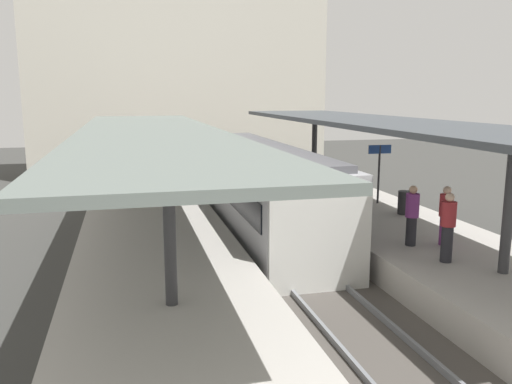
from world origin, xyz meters
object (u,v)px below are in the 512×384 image
Objects in this scene: passenger_far_end at (446,215)px; commuter_train at (258,189)px; platform_sign at (379,161)px; litter_bin at (404,203)px; passenger_mid_platform at (412,215)px; platform_bench at (339,188)px; passenger_near_bench at (448,226)px.

commuter_train is at bearing 123.55° from passenger_far_end.
platform_sign is 1.35× the size of passenger_far_end.
litter_bin is (4.67, -2.09, -0.33)m from commuter_train.
platform_sign reaches higher than passenger_mid_platform.
platform_bench is at bearing 84.78° from passenger_mid_platform.
commuter_train reaches higher than passenger_far_end.
platform_bench is 0.81× the size of passenger_near_bench.
passenger_mid_platform is at bearing -62.54° from commuter_train.
passenger_near_bench is 1.05× the size of passenger_mid_platform.
platform_bench is at bearing 139.36° from platform_sign.
commuter_train is at bearing 112.90° from passenger_near_bench.
passenger_near_bench is at bearing -67.10° from commuter_train.
passenger_mid_platform is (-1.78, -3.48, 0.46)m from litter_bin.
passenger_mid_platform reaches higher than passenger_far_end.
platform_sign is at bearing 76.39° from passenger_near_bench.
passenger_far_end is (-0.86, -3.66, 0.44)m from litter_bin.
passenger_far_end reaches higher than litter_bin.
passenger_far_end is (0.33, -6.57, 0.38)m from platform_bench.
platform_sign is 5.72m from passenger_mid_platform.
commuter_train is 7.32× the size of passenger_near_bench.
passenger_far_end is at bearing -103.29° from litter_bin.
passenger_near_bench is at bearing -121.91° from passenger_far_end.
litter_bin is at bearing -24.08° from commuter_train.
platform_sign is 7.12m from passenger_near_bench.
platform_sign is at bearing -2.25° from commuter_train.
commuter_train is 7.77× the size of passenger_far_end.
litter_bin is (1.20, -2.91, -0.06)m from platform_bench.
platform_sign is at bearing -40.64° from platform_bench.
passenger_near_bench is 1.56m from passenger_far_end.
platform_bench is at bearing 112.30° from litter_bin.
litter_bin is 5.28m from passenger_near_bench.
litter_bin is 3.78m from passenger_far_end.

